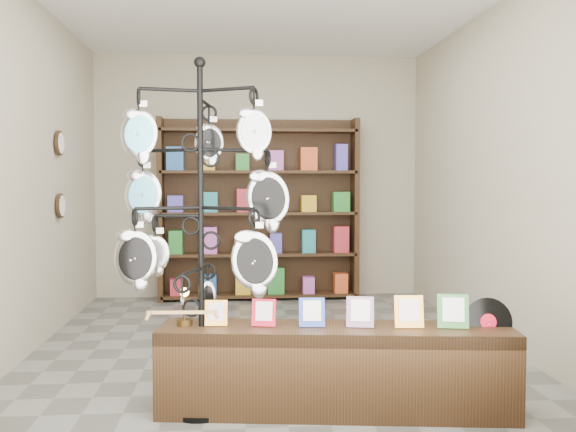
# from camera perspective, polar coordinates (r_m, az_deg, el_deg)

# --- Properties ---
(ground) EXTENTS (5.00, 5.00, 0.00)m
(ground) POSITION_cam_1_polar(r_m,az_deg,el_deg) (5.71, -1.61, -11.44)
(ground) COLOR slate
(ground) RESTS_ON ground
(room_envelope) EXTENTS (5.00, 5.00, 5.00)m
(room_envelope) POSITION_cam_1_polar(r_m,az_deg,el_deg) (5.55, -1.64, 7.41)
(room_envelope) COLOR #A9A188
(room_envelope) RESTS_ON ground
(display_tree) EXTENTS (1.12, 1.03, 2.19)m
(display_tree) POSITION_cam_1_polar(r_m,az_deg,el_deg) (3.97, -7.77, 0.67)
(display_tree) COLOR black
(display_tree) RESTS_ON ground
(front_shelf) EXTENTS (2.22, 0.73, 0.77)m
(front_shelf) POSITION_cam_1_polar(r_m,az_deg,el_deg) (4.09, 4.27, -13.41)
(front_shelf) COLOR black
(front_shelf) RESTS_ON ground
(back_shelving) EXTENTS (2.42, 0.36, 2.20)m
(back_shelving) POSITION_cam_1_polar(r_m,az_deg,el_deg) (7.83, -2.60, 0.11)
(back_shelving) COLOR black
(back_shelving) RESTS_ON ground
(wall_clocks) EXTENTS (0.03, 0.24, 0.84)m
(wall_clocks) POSITION_cam_1_polar(r_m,az_deg,el_deg) (6.53, -19.61, 3.49)
(wall_clocks) COLOR black
(wall_clocks) RESTS_ON ground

